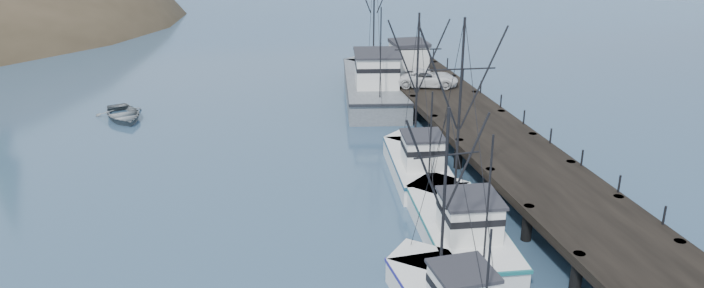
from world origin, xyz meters
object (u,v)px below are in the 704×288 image
trawler_near (459,226)px  work_vessel (374,84)px  pickup_truck (427,78)px  pier_shed (409,57)px  trawler_far (417,163)px  motorboat (124,119)px  pier (496,141)px

trawler_near → work_vessel: 25.87m
work_vessel → pickup_truck: 5.58m
pier_shed → trawler_far: bearing=-105.2°
trawler_far → motorboat: size_ratio=2.03×
trawler_far → motorboat: trawler_far is taller
pier → motorboat: (-25.05, 15.33, -1.69)m
trawler_far → pier_shed: size_ratio=3.33×
pier → trawler_far: size_ratio=4.13×
pier → pickup_truck: size_ratio=8.77×
pier → work_vessel: (-4.03, 16.58, -0.46)m
pier → pier_shed: bearing=93.0°
trawler_near → pier_shed: (5.21, 26.07, 2.60)m
work_vessel → pier: bearing=-76.3°
work_vessel → pickup_truck: bearing=-51.5°
trawler_near → work_vessel: work_vessel is taller
pier → trawler_far: bearing=-174.8°
work_vessel → pickup_truck: work_vessel is taller
trawler_near → pier_shed: bearing=78.7°
work_vessel → pier_shed: work_vessel is taller
pier_shed → pickup_truck: (0.21, -4.49, -0.72)m
work_vessel → motorboat: work_vessel is taller
trawler_near → pickup_truck: bearing=75.9°
pickup_truck → motorboat: pickup_truck is taller
work_vessel → pier_shed: size_ratio=5.34×
pier → pickup_truck: bearing=93.1°
trawler_far → pickup_truck: size_ratio=2.12×
pier → pier_shed: 16.97m
work_vessel → motorboat: bearing=-176.6°
trawler_near → trawler_far: bearing=86.7°
pier → motorboat: 29.42m
pier → pickup_truck: (-0.68, 12.36, 1.01)m
pier → motorboat: pier is taller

